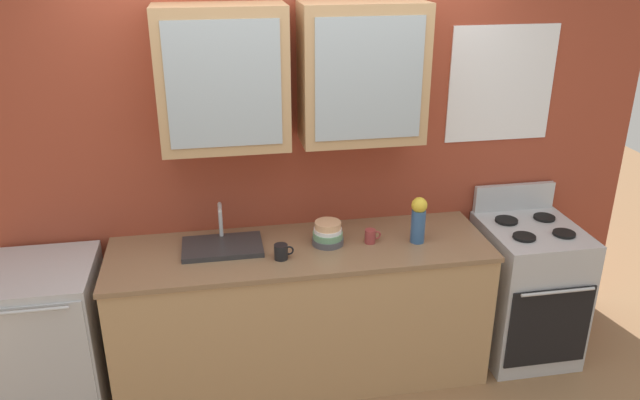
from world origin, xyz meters
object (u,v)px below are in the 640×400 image
(sink_faucet, at_px, (222,246))
(bowl_stack, at_px, (328,234))
(vase, at_px, (418,219))
(dishwasher, at_px, (51,337))
(cup_near_sink, at_px, (281,252))
(stove_range, at_px, (526,289))
(cup_near_bowls, at_px, (371,236))

(sink_faucet, bearing_deg, bowl_stack, -3.99)
(sink_faucet, xyz_separation_m, vase, (1.16, -0.11, 0.13))
(bowl_stack, bearing_deg, dishwasher, -179.16)
(sink_faucet, bearing_deg, dishwasher, -176.20)
(bowl_stack, distance_m, cup_near_sink, 0.33)
(stove_range, relative_size, cup_near_bowls, 10.81)
(vase, xyz_separation_m, cup_near_bowls, (-0.28, 0.04, -0.11))
(vase, height_order, cup_near_bowls, vase)
(bowl_stack, relative_size, vase, 0.67)
(bowl_stack, relative_size, cup_near_sink, 1.67)
(stove_range, height_order, cup_near_sink, stove_range)
(sink_faucet, bearing_deg, cup_near_sink, -29.44)
(stove_range, bearing_deg, bowl_stack, 179.15)
(stove_range, height_order, cup_near_bowls, stove_range)
(cup_near_sink, height_order, cup_near_bowls, cup_near_sink)
(cup_near_bowls, bearing_deg, vase, -7.28)
(cup_near_sink, relative_size, dishwasher, 0.13)
(bowl_stack, bearing_deg, vase, -7.26)
(vase, height_order, cup_near_sink, vase)
(cup_near_sink, height_order, dishwasher, cup_near_sink)
(sink_faucet, xyz_separation_m, cup_near_bowls, (0.88, -0.08, 0.02))
(bowl_stack, xyz_separation_m, vase, (0.54, -0.07, 0.09))
(stove_range, bearing_deg, dishwasher, -179.91)
(sink_faucet, distance_m, vase, 1.17)
(cup_near_sink, xyz_separation_m, cup_near_bowls, (0.55, 0.11, -0.00))
(vase, bearing_deg, dishwasher, 178.84)
(stove_range, relative_size, cup_near_sink, 9.46)
(cup_near_bowls, bearing_deg, cup_near_sink, -168.81)
(sink_faucet, height_order, vase, vase)
(stove_range, xyz_separation_m, cup_near_bowls, (-1.07, -0.01, 0.49))
(stove_range, xyz_separation_m, vase, (-0.79, -0.05, 0.59))
(cup_near_sink, distance_m, dishwasher, 1.44)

